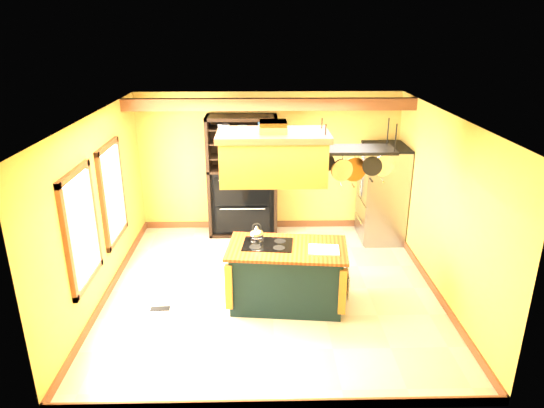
{
  "coord_description": "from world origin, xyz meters",
  "views": [
    {
      "loc": [
        -0.15,
        -6.58,
        3.87
      ],
      "look_at": [
        0.01,
        0.3,
        1.31
      ],
      "focal_mm": 32.0,
      "sensor_mm": 36.0,
      "label": 1
    }
  ],
  "objects_px": {
    "refrigerator": "(382,196)",
    "range_hood": "(273,155)",
    "kitchen_island": "(287,275)",
    "pot_rack": "(356,157)",
    "hutch": "(243,189)"
  },
  "relations": [
    {
      "from": "kitchen_island",
      "to": "pot_rack",
      "type": "relative_size",
      "value": 1.65
    },
    {
      "from": "refrigerator",
      "to": "range_hood",
      "type": "bearing_deg",
      "value": -132.31
    },
    {
      "from": "range_hood",
      "to": "refrigerator",
      "type": "distance_m",
      "value": 3.4
    },
    {
      "from": "pot_rack",
      "to": "hutch",
      "type": "xyz_separation_m",
      "value": [
        -1.62,
        2.63,
        -1.33
      ]
    },
    {
      "from": "hutch",
      "to": "refrigerator",
      "type": "bearing_deg",
      "value": -7.65
    },
    {
      "from": "pot_rack",
      "to": "hutch",
      "type": "bearing_deg",
      "value": 121.58
    },
    {
      "from": "pot_rack",
      "to": "hutch",
      "type": "distance_m",
      "value": 3.36
    },
    {
      "from": "pot_rack",
      "to": "kitchen_island",
      "type": "bearing_deg",
      "value": -179.35
    },
    {
      "from": "range_hood",
      "to": "hutch",
      "type": "relative_size",
      "value": 0.63
    },
    {
      "from": "range_hood",
      "to": "kitchen_island",
      "type": "bearing_deg",
      "value": 0.3
    },
    {
      "from": "range_hood",
      "to": "hutch",
      "type": "bearing_deg",
      "value": 101.02
    },
    {
      "from": "kitchen_island",
      "to": "hutch",
      "type": "xyz_separation_m",
      "value": [
        -0.71,
        2.64,
        0.42
      ]
    },
    {
      "from": "range_hood",
      "to": "pot_rack",
      "type": "height_order",
      "value": "same"
    },
    {
      "from": "kitchen_island",
      "to": "pot_rack",
      "type": "height_order",
      "value": "pot_rack"
    },
    {
      "from": "kitchen_island",
      "to": "pot_rack",
      "type": "bearing_deg",
      "value": 6.64
    }
  ]
}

